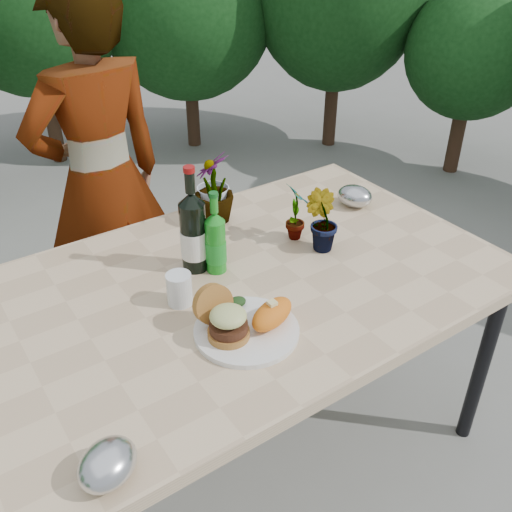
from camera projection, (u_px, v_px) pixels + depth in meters
ground at (244, 445)px, 2.12m from camera, size 80.00×80.00×0.00m
patio_table at (241, 296)px, 1.74m from camera, size 1.60×1.00×0.75m
shrub_hedge at (116, 36)px, 2.88m from camera, size 6.80×5.06×2.10m
dinner_plate at (247, 331)px, 1.50m from camera, size 0.28×0.28×0.01m
burger_stack at (224, 319)px, 1.46m from camera, size 0.11×0.16×0.11m
sweet_potato at (272, 314)px, 1.50m from camera, size 0.17×0.12×0.06m
grilled_veg at (233, 304)px, 1.57m from camera, size 0.08×0.05×0.03m
wine_bottle at (193, 233)px, 1.70m from camera, size 0.08×0.08×0.34m
sparkling_water at (216, 243)px, 1.70m from camera, size 0.06×0.06×0.26m
plastic_cup at (179, 289)px, 1.59m from camera, size 0.07×0.07×0.09m
seedling_left at (296, 211)px, 1.86m from camera, size 0.11×0.13×0.21m
seedling_mid at (321, 221)px, 1.81m from camera, size 0.12×0.13×0.20m
seedling_right at (214, 188)px, 1.95m from camera, size 0.20×0.20×0.25m
blue_bowl at (213, 200)px, 2.04m from camera, size 0.14×0.14×0.10m
foil_packet_left at (107, 464)px, 1.12m from camera, size 0.17×0.16×0.08m
foil_packet_right at (355, 196)px, 2.09m from camera, size 0.15×0.16×0.08m
person at (102, 182)px, 2.23m from camera, size 0.60×0.43×1.54m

